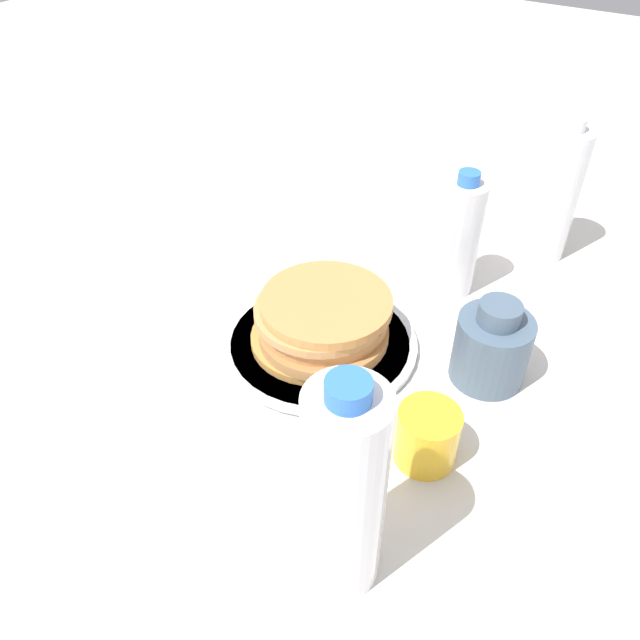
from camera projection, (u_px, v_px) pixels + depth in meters
name	position (u px, v px, depth m)	size (l,w,h in m)	color
ground_plane	(331.00, 362.00, 0.82)	(4.00, 4.00, 0.00)	silver
plate	(320.00, 343.00, 0.84)	(0.26, 0.26, 0.01)	silver
pancake_stack	(322.00, 320.00, 0.82)	(0.18, 0.18, 0.07)	#C78B42
juice_glass	(427.00, 436.00, 0.68)	(0.07, 0.07, 0.07)	yellow
cream_jug	(492.00, 347.00, 0.77)	(0.09, 0.09, 0.12)	#4C6075
water_bottle_near	(554.00, 194.00, 0.96)	(0.07, 0.07, 0.23)	white
water_bottle_mid	(459.00, 238.00, 0.89)	(0.06, 0.06, 0.19)	white
water_bottle_far	(344.00, 493.00, 0.53)	(0.07, 0.07, 0.26)	white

